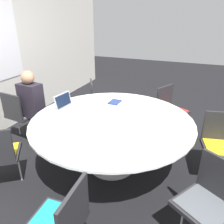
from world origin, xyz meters
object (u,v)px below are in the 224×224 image
chair_6 (99,99)px  person_0 (32,102)px  chair_0 (20,112)px  coffee_cup (148,115)px  chair_3 (210,198)px  laptop (67,105)px  chair_2 (61,221)px  chair_4 (221,141)px  spiral_notebook (115,102)px  chair_5 (170,107)px

chair_6 → person_0: size_ratio=0.71×
chair_0 → coffee_cup: 2.12m
person_0 → chair_3: bearing=-11.9°
chair_3 → person_0: (0.85, 2.64, 0.20)m
chair_0 → chair_6: 1.41m
chair_3 → laptop: size_ratio=2.45×
chair_6 → person_0: bearing=-64.4°
chair_2 → chair_4: 2.12m
chair_4 → coffee_cup: bearing=-1.7°
chair_0 → spiral_notebook: chair_0 is taller
laptop → chair_5: bearing=-41.4°
chair_5 → laptop: 1.78m
chair_0 → chair_4: 3.03m
chair_5 → chair_6: bearing=-58.8°
person_0 → coffee_cup: person_0 is taller
chair_2 → spiral_notebook: chair_2 is taller
chair_5 → person_0: bearing=-34.4°
chair_6 → chair_3: bearing=16.5°
chair_5 → chair_4: bearing=67.6°
spiral_notebook → coffee_cup: size_ratio=2.18×
chair_3 → laptop: laptop is taller
laptop → coffee_cup: bearing=-78.2°
chair_5 → spiral_notebook: chair_5 is taller
person_0 → chair_2: bearing=-38.5°
chair_3 → chair_4: size_ratio=1.00×
chair_6 → coffee_cup: (-0.97, -1.17, 0.28)m
person_0 → laptop: bearing=-1.2°
chair_5 → chair_0: bearing=-36.0°
chair_2 → chair_5: 2.68m
chair_2 → chair_6: bearing=16.4°
chair_0 → spiral_notebook: (0.44, -1.50, 0.24)m
chair_0 → chair_3: (-0.79, -2.88, 0.00)m
laptop → coffee_cup: laptop is taller
chair_6 → coffee_cup: 1.55m
spiral_notebook → person_0: bearing=107.0°
chair_4 → chair_5: same height
chair_4 → chair_6: bearing=-33.6°
chair_0 → chair_4: (0.27, -3.02, 0.00)m
chair_0 → laptop: (-0.03, -0.95, 0.28)m
chair_3 → spiral_notebook: size_ratio=3.91×
chair_2 → laptop: (1.45, 0.87, 0.28)m
chair_2 → coffee_cup: bearing=-13.1°
spiral_notebook → chair_6: bearing=43.0°
chair_4 → laptop: 2.10m
chair_4 → coffee_cup: size_ratio=8.52×
chair_2 → person_0: 2.21m
chair_0 → chair_4: size_ratio=1.00×
chair_3 → chair_6: (1.85, 1.96, 0.00)m
chair_5 → coffee_cup: chair_5 is taller
chair_3 → chair_5: size_ratio=1.00×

